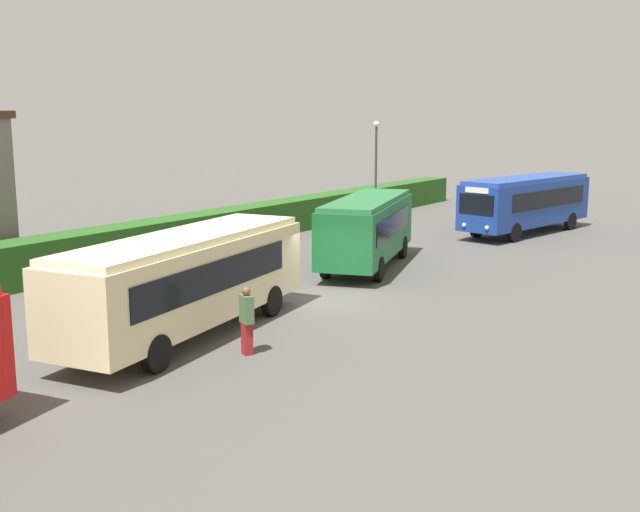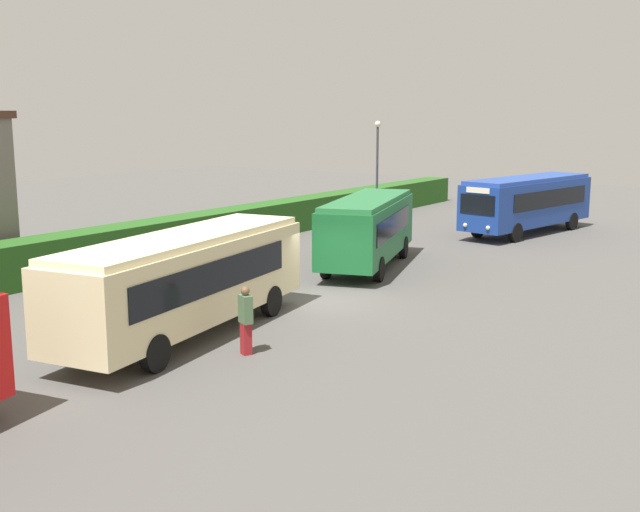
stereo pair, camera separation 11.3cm
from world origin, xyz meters
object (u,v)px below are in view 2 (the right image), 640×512
bus_blue (527,201)px  lamppost (377,161)px  bus_cream (186,278)px  traffic_cone (409,223)px  person_center (246,318)px  person_right (320,240)px  bus_green (368,227)px

bus_blue → lamppost: bearing=-69.0°
bus_cream → bus_blue: 25.25m
traffic_cone → person_center: bearing=-162.6°
person_center → bus_cream: bearing=107.0°
lamppost → traffic_cone: bearing=-99.8°
bus_cream → bus_blue: bearing=-12.5°
person_right → traffic_cone: bearing=-56.3°
person_center → lamppost: bearing=48.6°
bus_blue → traffic_cone: bearing=-61.7°
bus_blue → lamppost: 9.00m
person_right → lamppost: size_ratio=0.27×
traffic_cone → lamppost: 4.24m
bus_green → lamppost: (11.61, 6.26, 2.03)m
person_right → lamppost: (11.14, 3.48, 2.92)m
bus_green → person_right: (0.47, 2.78, -0.89)m
person_center → lamppost: size_ratio=0.31×
person_center → person_right: 14.38m
bus_blue → lamppost: (-1.58, 8.64, 1.97)m
bus_cream → traffic_cone: (23.21, 4.77, -1.47)m
bus_blue → traffic_cone: bus_blue is taller
person_right → traffic_cone: size_ratio=2.72×
person_center → traffic_cone: size_ratio=3.19×
bus_cream → lamppost: size_ratio=1.69×
bus_green → bus_blue: bus_blue is taller
bus_green → person_center: size_ratio=4.66×
bus_cream → person_right: size_ratio=6.34×
bus_green → person_right: bearing=62.7°
person_right → person_center: bearing=143.8°
lamppost → person_right: bearing=-162.6°
bus_green → traffic_cone: (11.20, 3.87, -1.45)m
traffic_cone → bus_green: bearing=-160.9°
bus_blue → traffic_cone: 6.73m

